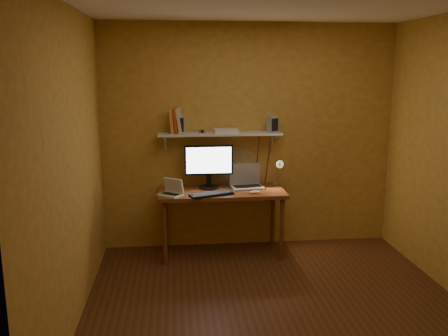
{
  "coord_description": "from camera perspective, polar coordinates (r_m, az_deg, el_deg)",
  "views": [
    {
      "loc": [
        -0.86,
        -3.82,
        2.09
      ],
      "look_at": [
        -0.34,
        1.18,
        1.03
      ],
      "focal_mm": 38.0,
      "sensor_mm": 36.0,
      "label": 1
    }
  ],
  "objects": [
    {
      "name": "speaker_left",
      "position": [
        5.33,
        -5.47,
        5.23
      ],
      "size": [
        0.13,
        0.13,
        0.2
      ],
      "primitive_type": "cube",
      "rotation": [
        0.0,
        0.0,
        0.2
      ],
      "color": "#92959A",
      "rests_on": "wall_shelf"
    },
    {
      "name": "monitor",
      "position": [
        5.35,
        -1.84,
        0.45
      ],
      "size": [
        0.55,
        0.23,
        0.49
      ],
      "rotation": [
        0.0,
        0.0,
        -0.0
      ],
      "color": "black",
      "rests_on": "desk"
    },
    {
      "name": "keyboard",
      "position": [
        5.11,
        -1.52,
        -3.16
      ],
      "size": [
        0.5,
        0.31,
        0.03
      ],
      "primitive_type": "cube",
      "rotation": [
        0.0,
        0.0,
        0.34
      ],
      "color": "black",
      "rests_on": "desk"
    },
    {
      "name": "laptop",
      "position": [
        5.45,
        2.7,
        -1.57
      ],
      "size": [
        0.39,
        0.3,
        0.27
      ],
      "rotation": [
        0.0,
        0.0,
        0.13
      ],
      "color": "#92959A",
      "rests_on": "desk"
    },
    {
      "name": "router",
      "position": [
        5.37,
        0.24,
        4.5
      ],
      "size": [
        0.28,
        0.19,
        0.04
      ],
      "primitive_type": "cube",
      "rotation": [
        0.0,
        0.0,
        0.05
      ],
      "color": "white",
      "rests_on": "wall_shelf"
    },
    {
      "name": "shelf_camera",
      "position": [
        5.29,
        -2.68,
        4.42
      ],
      "size": [
        0.09,
        0.05,
        0.05
      ],
      "color": "silver",
      "rests_on": "wall_shelf"
    },
    {
      "name": "speaker_right",
      "position": [
        5.44,
        5.86,
        5.25
      ],
      "size": [
        0.13,
        0.13,
        0.18
      ],
      "primitive_type": "cube",
      "rotation": [
        0.0,
        0.0,
        0.32
      ],
      "color": "#92959A",
      "rests_on": "wall_shelf"
    },
    {
      "name": "mouse",
      "position": [
        5.18,
        3.69,
        -2.9
      ],
      "size": [
        0.1,
        0.07,
        0.03
      ],
      "primitive_type": "ellipsoid",
      "rotation": [
        0.0,
        0.0,
        -0.04
      ],
      "color": "white",
      "rests_on": "desk"
    },
    {
      "name": "wall_shelf",
      "position": [
        5.37,
        -0.47,
        4.09
      ],
      "size": [
        1.4,
        0.25,
        0.21
      ],
      "color": "silver",
      "rests_on": "room"
    },
    {
      "name": "room",
      "position": [
        4.0,
        6.63,
        0.44
      ],
      "size": [
        3.44,
        3.24,
        2.64
      ],
      "color": "#502D14",
      "rests_on": "ground"
    },
    {
      "name": "books",
      "position": [
        5.35,
        -5.76,
        5.68
      ],
      "size": [
        0.17,
        0.2,
        0.28
      ],
      "color": "#C8862B",
      "rests_on": "wall_shelf"
    },
    {
      "name": "desk_lamp",
      "position": [
        5.48,
        6.5,
        -0.09
      ],
      "size": [
        0.09,
        0.23,
        0.38
      ],
      "color": "silver",
      "rests_on": "desk"
    },
    {
      "name": "netbook",
      "position": [
        5.13,
        -6.29,
        -2.71
      ],
      "size": [
        0.3,
        0.28,
        0.18
      ],
      "rotation": [
        0.0,
        0.0,
        -0.64
      ],
      "color": "white",
      "rests_on": "desk"
    },
    {
      "name": "desk",
      "position": [
        5.32,
        -0.26,
        -3.62
      ],
      "size": [
        1.4,
        0.6,
        0.75
      ],
      "color": "brown",
      "rests_on": "ground"
    }
  ]
}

